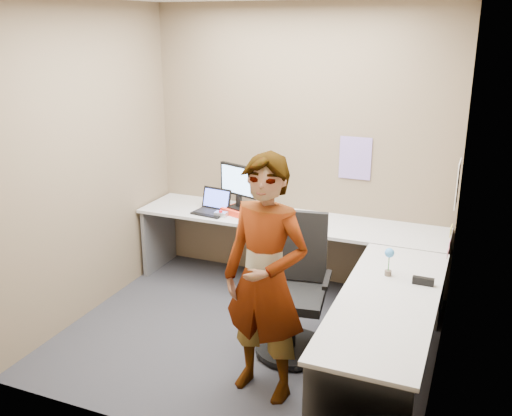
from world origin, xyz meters
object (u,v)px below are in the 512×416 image
at_px(desk, 313,262).
at_px(monitor, 239,183).
at_px(person, 265,280).
at_px(office_chair, 294,298).

relative_size(desk, monitor, 6.79).
distance_m(desk, person, 1.05).
height_order(monitor, person, person).
bearing_deg(person, monitor, 129.37).
height_order(desk, office_chair, office_chair).
relative_size(desk, person, 1.73).
relative_size(desk, office_chair, 2.73).
bearing_deg(person, office_chair, 98.72).
distance_m(monitor, person, 1.82).
height_order(desk, monitor, monitor).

